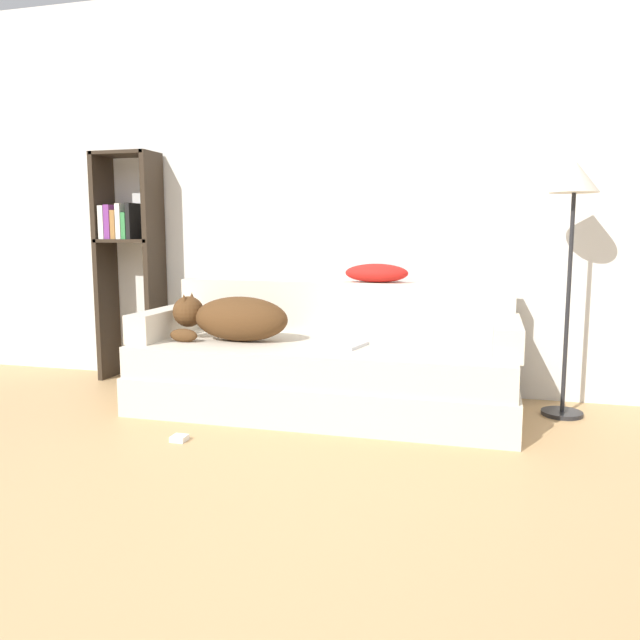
# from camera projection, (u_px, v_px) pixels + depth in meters

# --- Properties ---
(ground_plane) EXTENTS (20.00, 20.00, 0.00)m
(ground_plane) POSITION_uv_depth(u_px,v_px,m) (126.00, 584.00, 1.89)
(ground_plane) COLOR tan
(wall_back) EXTENTS (6.96, 0.06, 2.70)m
(wall_back) POSITION_uv_depth(u_px,v_px,m) (334.00, 189.00, 4.19)
(wall_back) COLOR silver
(wall_back) RESTS_ON ground_plane
(couch) EXTENTS (2.23, 0.93, 0.41)m
(couch) POSITION_uv_depth(u_px,v_px,m) (324.00, 377.00, 3.74)
(couch) COLOR beige
(couch) RESTS_ON ground_plane
(couch_backrest) EXTENTS (2.19, 0.15, 0.34)m
(couch_backrest) POSITION_uv_depth(u_px,v_px,m) (340.00, 307.00, 4.06)
(couch_backrest) COLOR beige
(couch_backrest) RESTS_ON couch
(couch_arm_left) EXTENTS (0.15, 0.74, 0.17)m
(couch_arm_left) POSITION_uv_depth(u_px,v_px,m) (166.00, 322.00, 3.96)
(couch_arm_left) COLOR beige
(couch_arm_left) RESTS_ON couch
(couch_arm_right) EXTENTS (0.15, 0.74, 0.17)m
(couch_arm_right) POSITION_uv_depth(u_px,v_px,m) (507.00, 336.00, 3.42)
(couch_arm_right) COLOR beige
(couch_arm_right) RESTS_ON couch
(dog) EXTENTS (0.74, 0.30, 0.28)m
(dog) POSITION_uv_depth(u_px,v_px,m) (232.00, 318.00, 3.77)
(dog) COLOR #513319
(dog) RESTS_ON couch
(laptop) EXTENTS (0.37, 0.30, 0.02)m
(laptop) POSITION_uv_depth(u_px,v_px,m) (335.00, 344.00, 3.62)
(laptop) COLOR silver
(laptop) RESTS_ON couch
(throw_pillow) EXTENTS (0.40, 0.21, 0.12)m
(throw_pillow) POSITION_uv_depth(u_px,v_px,m) (377.00, 273.00, 3.97)
(throw_pillow) COLOR red
(throw_pillow) RESTS_ON couch_backrest
(bookshelf) EXTENTS (0.44, 0.26, 1.62)m
(bookshelf) POSITION_uv_depth(u_px,v_px,m) (128.00, 250.00, 4.45)
(bookshelf) COLOR #2D2319
(bookshelf) RESTS_ON ground_plane
(floor_lamp) EXTENTS (0.27, 0.27, 1.46)m
(floor_lamp) POSITION_uv_depth(u_px,v_px,m) (573.00, 205.00, 3.48)
(floor_lamp) COLOR #232326
(floor_lamp) RESTS_ON ground_plane
(power_adapter) EXTENTS (0.08, 0.08, 0.03)m
(power_adapter) POSITION_uv_depth(u_px,v_px,m) (179.00, 438.00, 3.20)
(power_adapter) COLOR white
(power_adapter) RESTS_ON ground_plane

